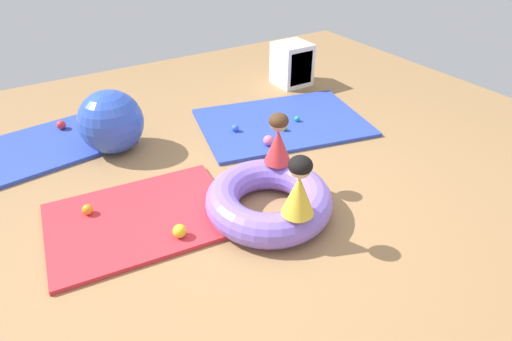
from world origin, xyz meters
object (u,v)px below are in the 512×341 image
(play_ball_pink, at_px, (268,140))
(exercise_ball_large, at_px, (111,122))
(child_in_yellow, at_px, (299,187))
(play_ball_green, at_px, (284,128))
(play_ball_teal, at_px, (297,119))
(play_ball_blue, at_px, (235,128))
(storage_cube, at_px, (293,64))
(inflatable_cushion, at_px, (269,200))
(play_ball_red, at_px, (61,125))
(play_ball_orange, at_px, (88,210))
(play_ball_yellow, at_px, (180,231))
(child_in_red, at_px, (278,139))

(play_ball_pink, distance_m, exercise_ball_large, 1.59)
(child_in_yellow, bearing_deg, play_ball_green, -84.32)
(play_ball_pink, bearing_deg, play_ball_teal, 26.46)
(child_in_yellow, bearing_deg, play_ball_blue, -66.72)
(exercise_ball_large, distance_m, storage_cube, 2.65)
(inflatable_cushion, distance_m, play_ball_red, 2.67)
(play_ball_orange, height_order, exercise_ball_large, exercise_ball_large)
(inflatable_cushion, xyz_separation_m, storage_cube, (1.83, 2.21, 0.14))
(child_in_yellow, relative_size, play_ball_teal, 7.73)
(inflatable_cushion, distance_m, play_ball_teal, 1.66)
(play_ball_teal, distance_m, play_ball_yellow, 2.21)
(play_ball_blue, bearing_deg, child_in_yellow, -104.36)
(play_ball_yellow, bearing_deg, child_in_red, 11.13)
(child_in_yellow, distance_m, exercise_ball_large, 2.23)
(exercise_ball_large, xyz_separation_m, storage_cube, (2.60, 0.51, -0.04))
(play_ball_teal, xyz_separation_m, play_ball_red, (-2.32, 1.22, 0.02))
(child_in_yellow, distance_m, play_ball_yellow, 0.97)
(child_in_yellow, relative_size, play_ball_yellow, 4.47)
(child_in_yellow, relative_size, play_ball_pink, 4.37)
(child_in_yellow, bearing_deg, play_ball_yellow, 6.15)
(play_ball_teal, distance_m, storage_cube, 1.24)
(play_ball_green, relative_size, play_ball_blue, 0.81)
(child_in_red, height_order, play_ball_red, child_in_red)
(inflatable_cushion, xyz_separation_m, child_in_red, (0.27, 0.28, 0.36))
(play_ball_yellow, height_order, exercise_ball_large, exercise_ball_large)
(play_ball_green, relative_size, play_ball_yellow, 0.60)
(child_in_red, distance_m, play_ball_yellow, 1.12)
(play_ball_blue, bearing_deg, play_ball_yellow, -133.29)
(child_in_yellow, bearing_deg, storage_cube, -87.58)
(child_in_red, distance_m, storage_cube, 2.49)
(play_ball_teal, bearing_deg, child_in_red, -134.47)
(child_in_red, bearing_deg, inflatable_cushion, 178.00)
(inflatable_cushion, relative_size, child_in_red, 2.26)
(play_ball_green, height_order, play_ball_pink, play_ball_pink)
(child_in_red, bearing_deg, play_ball_red, 76.00)
(storage_cube, bearing_deg, play_ball_red, 176.32)
(play_ball_pink, relative_size, play_ball_blue, 1.39)
(storage_cube, bearing_deg, play_ball_orange, -154.52)
(play_ball_yellow, bearing_deg, play_ball_orange, 129.16)
(play_ball_blue, xyz_separation_m, exercise_ball_large, (-1.21, 0.36, 0.24))
(play_ball_teal, distance_m, play_ball_blue, 0.74)
(play_ball_pink, xyz_separation_m, play_ball_red, (-1.75, 1.50, -0.01))
(play_ball_yellow, bearing_deg, play_ball_blue, 46.71)
(play_ball_green, relative_size, storage_cube, 0.11)
(inflatable_cushion, bearing_deg, play_ball_teal, 45.64)
(play_ball_red, bearing_deg, play_ball_orange, -94.08)
(play_ball_orange, relative_size, play_ball_teal, 1.42)
(play_ball_teal, xyz_separation_m, storage_cube, (0.67, 1.02, 0.21))
(inflatable_cushion, relative_size, play_ball_green, 16.14)
(play_ball_yellow, xyz_separation_m, exercise_ball_large, (-0.02, 1.63, 0.23))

